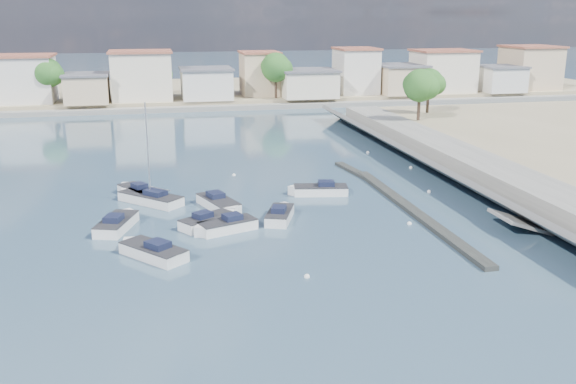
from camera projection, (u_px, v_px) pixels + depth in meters
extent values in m
plane|color=#2B4256|center=(265.00, 145.00, 80.11)|extent=(400.00, 400.00, 0.00)
cube|color=slate|center=(518.00, 185.00, 58.20)|extent=(5.00, 90.00, 1.80)
cube|color=slate|center=(474.00, 188.00, 57.32)|extent=(4.17, 90.00, 2.86)
cube|color=slate|center=(529.00, 224.00, 48.95)|extent=(5.31, 3.50, 1.94)
cube|color=black|center=(412.00, 210.00, 53.24)|extent=(1.00, 26.00, 0.35)
cube|color=black|center=(355.00, 171.00, 66.33)|extent=(2.00, 8.05, 0.30)
cube|color=gray|center=(220.00, 91.00, 128.87)|extent=(160.00, 40.00, 1.40)
cube|color=slate|center=(233.00, 107.00, 109.18)|extent=(160.00, 2.50, 0.80)
cube|color=silver|center=(26.00, 79.00, 107.60)|extent=(9.00, 9.00, 7.50)
cube|color=#99513D|center=(23.00, 56.00, 106.54)|extent=(9.54, 9.54, 0.35)
cube|color=#CCB18C|center=(87.00, 89.00, 107.20)|extent=(7.00, 8.00, 4.50)
cube|color=#595960|center=(86.00, 74.00, 106.55)|extent=(7.42, 8.48, 0.35)
cube|color=beige|center=(142.00, 76.00, 110.44)|extent=(10.00, 9.00, 8.00)
cube|color=#99513D|center=(140.00, 52.00, 109.31)|extent=(10.60, 9.54, 0.35)
cube|color=silver|center=(206.00, 84.00, 112.13)|extent=(8.50, 8.50, 5.00)
cube|color=#595960|center=(206.00, 69.00, 111.41)|extent=(9.01, 9.01, 0.35)
cube|color=#CCB18C|center=(260.00, 74.00, 116.64)|extent=(6.50, 7.50, 7.50)
cube|color=#99513D|center=(259.00, 52.00, 115.58)|extent=(6.89, 7.95, 0.35)
cube|color=beige|center=(308.00, 84.00, 114.90)|extent=(9.50, 9.00, 4.50)
cube|color=#595960|center=(308.00, 70.00, 114.25)|extent=(10.07, 9.54, 0.35)
cube|color=silver|center=(356.00, 72.00, 119.28)|extent=(7.00, 8.00, 8.00)
cube|color=#99513D|center=(357.00, 49.00, 118.15)|extent=(7.42, 8.48, 0.35)
cube|color=#CCB18C|center=(400.00, 80.00, 119.42)|extent=(8.00, 9.00, 5.00)
cube|color=#595960|center=(401.00, 65.00, 118.70)|extent=(8.48, 9.54, 0.35)
cube|color=beige|center=(443.00, 72.00, 121.85)|extent=(10.50, 8.50, 7.50)
cube|color=#99513D|center=(444.00, 51.00, 120.79)|extent=(11.13, 9.01, 0.35)
cube|color=silver|center=(500.00, 79.00, 122.60)|extent=(7.50, 7.50, 4.50)
cube|color=#595960|center=(501.00, 67.00, 121.95)|extent=(7.95, 7.95, 0.35)
cube|color=#CCB18C|center=(530.00, 68.00, 126.57)|extent=(9.00, 9.50, 8.00)
cube|color=#99513D|center=(532.00, 46.00, 125.45)|extent=(9.54, 10.07, 0.35)
cylinder|color=#38281E|center=(50.00, 93.00, 106.14)|extent=(0.44, 0.44, 3.38)
sphere|color=#1E4A18|center=(48.00, 73.00, 105.24)|extent=(4.80, 4.80, 4.80)
sphere|color=#1E4A18|center=(53.00, 75.00, 104.92)|extent=(3.60, 3.60, 3.60)
sphere|color=#1E4A18|center=(43.00, 72.00, 105.47)|extent=(3.30, 3.30, 3.30)
cylinder|color=#38281E|center=(160.00, 90.00, 112.67)|extent=(0.44, 0.44, 2.93)
sphere|color=#1E4A18|center=(159.00, 73.00, 111.89)|extent=(4.16, 4.16, 4.16)
sphere|color=#1E4A18|center=(164.00, 75.00, 111.61)|extent=(3.12, 3.12, 3.12)
sphere|color=#1E4A18|center=(155.00, 72.00, 112.09)|extent=(2.86, 2.86, 2.86)
cylinder|color=#38281E|center=(276.00, 88.00, 112.87)|extent=(0.44, 0.44, 3.60)
sphere|color=#1E4A18|center=(276.00, 67.00, 111.91)|extent=(5.12, 5.12, 5.12)
sphere|color=#1E4A18|center=(282.00, 69.00, 111.56)|extent=(3.84, 3.84, 3.84)
sphere|color=#1E4A18|center=(271.00, 66.00, 112.15)|extent=(3.52, 3.52, 3.52)
cylinder|color=#38281E|center=(357.00, 85.00, 118.99)|extent=(0.44, 0.44, 3.15)
sphere|color=#1E4A18|center=(358.00, 68.00, 118.15)|extent=(4.48, 4.48, 4.48)
sphere|color=#1E4A18|center=(363.00, 70.00, 117.85)|extent=(3.36, 3.36, 3.36)
sphere|color=#1E4A18|center=(353.00, 67.00, 118.37)|extent=(3.08, 3.08, 3.08)
cylinder|color=#38281E|center=(439.00, 85.00, 121.36)|extent=(0.44, 0.44, 2.70)
sphere|color=#1E4A18|center=(440.00, 71.00, 120.63)|extent=(3.84, 3.84, 3.84)
sphere|color=#1E4A18|center=(445.00, 72.00, 120.38)|extent=(2.88, 2.88, 2.88)
sphere|color=#1E4A18|center=(437.00, 70.00, 120.82)|extent=(2.64, 2.64, 2.64)
cylinder|color=#38281E|center=(419.00, 108.00, 87.42)|extent=(0.44, 0.44, 3.15)
sphere|color=#1E4A18|center=(420.00, 85.00, 86.58)|extent=(4.48, 4.48, 4.48)
sphere|color=#1E4A18|center=(427.00, 87.00, 86.28)|extent=(3.36, 3.36, 3.36)
sphere|color=#1E4A18|center=(414.00, 84.00, 86.79)|extent=(3.08, 3.08, 3.08)
cylinder|color=#38281E|center=(428.00, 103.00, 93.91)|extent=(0.44, 0.44, 2.93)
sphere|color=#1E4A18|center=(429.00, 83.00, 93.13)|extent=(4.16, 4.16, 4.16)
sphere|color=#1E4A18|center=(435.00, 84.00, 92.85)|extent=(3.12, 3.12, 3.12)
sphere|color=#1E4A18|center=(424.00, 82.00, 93.33)|extent=(2.86, 2.86, 2.86)
cube|color=silver|center=(154.00, 253.00, 43.35)|extent=(4.67, 5.09, 1.00)
cube|color=silver|center=(133.00, 246.00, 44.63)|extent=(1.50, 1.50, 1.00)
cube|color=#262628|center=(153.00, 246.00, 43.22)|extent=(4.70, 5.11, 0.08)
cube|color=#161B32|center=(158.00, 245.00, 42.85)|extent=(1.88, 1.92, 0.48)
cube|color=silver|center=(280.00, 217.00, 51.12)|extent=(3.12, 4.58, 1.00)
cube|color=silver|center=(283.00, 210.00, 52.85)|extent=(1.61, 1.61, 1.00)
cube|color=#262628|center=(280.00, 211.00, 50.99)|extent=(3.15, 4.60, 0.08)
cube|color=#161B32|center=(279.00, 209.00, 50.52)|extent=(1.45, 1.57, 0.48)
cube|color=silver|center=(321.00, 191.00, 58.39)|extent=(5.08, 2.67, 1.00)
cube|color=silver|center=(298.00, 191.00, 58.32)|extent=(1.81, 1.81, 1.00)
cube|color=#262628|center=(321.00, 186.00, 58.25)|extent=(5.09, 2.70, 0.08)
cube|color=#161B32|center=(326.00, 183.00, 58.20)|extent=(1.63, 1.38, 0.48)
cube|color=silver|center=(227.00, 227.00, 48.61)|extent=(4.73, 3.20, 1.00)
cube|color=silver|center=(205.00, 232.00, 47.65)|extent=(1.68, 1.68, 1.00)
cube|color=#262628|center=(227.00, 221.00, 48.48)|extent=(4.74, 3.23, 0.08)
cube|color=#161B32|center=(232.00, 217.00, 48.64)|extent=(1.62, 1.50, 0.48)
cube|color=silver|center=(117.00, 226.00, 49.00)|extent=(3.35, 5.22, 1.00)
cube|color=silver|center=(126.00, 217.00, 50.99)|extent=(1.83, 1.83, 1.00)
cube|color=#262628|center=(116.00, 219.00, 48.87)|extent=(3.39, 5.23, 0.08)
cube|color=#161B32|center=(114.00, 218.00, 48.34)|extent=(1.59, 1.76, 0.48)
cube|color=silver|center=(137.00, 193.00, 57.90)|extent=(3.63, 4.61, 1.00)
cube|color=silver|center=(128.00, 189.00, 59.23)|extent=(1.50, 1.50, 1.00)
cube|color=#262628|center=(137.00, 187.00, 57.77)|extent=(3.66, 4.63, 0.08)
cube|color=#161B32|center=(139.00, 186.00, 57.39)|extent=(1.57, 1.65, 0.48)
cube|color=silver|center=(218.00, 205.00, 54.36)|extent=(3.44, 5.39, 1.00)
cube|color=silver|center=(230.00, 211.00, 52.57)|extent=(1.80, 1.80, 1.00)
cube|color=#262628|center=(218.00, 199.00, 54.23)|extent=(3.48, 5.40, 0.08)
cube|color=#161B32|center=(216.00, 195.00, 54.58)|extent=(1.61, 1.81, 0.48)
cube|color=silver|center=(208.00, 223.00, 49.63)|extent=(4.67, 3.91, 1.00)
cube|color=silver|center=(226.00, 217.00, 50.94)|extent=(1.45, 1.45, 1.00)
cube|color=#262628|center=(207.00, 217.00, 49.49)|extent=(4.69, 3.94, 0.08)
cube|color=#161B32|center=(203.00, 215.00, 49.12)|extent=(1.71, 1.64, 0.48)
cube|color=silver|center=(151.00, 200.00, 55.71)|extent=(5.68, 5.72, 1.00)
cube|color=silver|center=(129.00, 195.00, 57.12)|extent=(1.43, 1.43, 1.00)
cube|color=#262628|center=(150.00, 194.00, 55.58)|extent=(5.71, 5.75, 0.08)
cube|color=#161B32|center=(155.00, 193.00, 55.19)|extent=(2.16, 2.17, 0.48)
cylinder|color=silver|center=(148.00, 149.00, 54.50)|extent=(0.12, 0.12, 8.00)
cylinder|color=silver|center=(160.00, 189.00, 54.76)|extent=(1.74, 1.76, 0.08)
sphere|color=white|center=(409.00, 224.00, 50.21)|extent=(0.37, 0.37, 0.37)
sphere|color=white|center=(429.00, 192.00, 59.15)|extent=(0.37, 0.37, 0.37)
sphere|color=white|center=(307.00, 277.00, 40.15)|extent=(0.37, 0.37, 0.37)
sphere|color=white|center=(411.00, 168.00, 68.33)|extent=(0.37, 0.37, 0.37)
sphere|color=white|center=(234.00, 175.00, 65.14)|extent=(0.37, 0.37, 0.37)
sphere|color=white|center=(368.00, 153.00, 75.71)|extent=(0.37, 0.37, 0.37)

